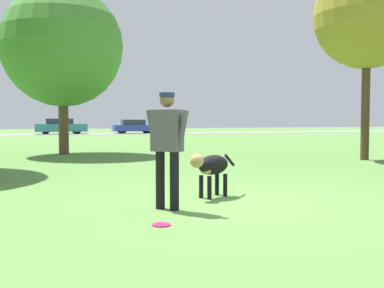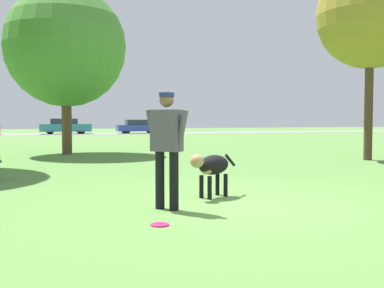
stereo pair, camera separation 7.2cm
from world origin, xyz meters
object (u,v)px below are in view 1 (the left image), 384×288
object	(u,v)px
tree_mid_center	(62,47)
parked_car_teal	(61,126)
frisbee	(161,225)
parked_car_blue	(134,127)
tree_near_right	(367,16)
person	(167,141)
dog	(211,166)

from	to	relation	value
tree_mid_center	parked_car_teal	size ratio (longest dim) A/B	1.37
parked_car_teal	frisbee	bearing A→B (deg)	-92.08
tree_mid_center	parked_car_blue	size ratio (longest dim) A/B	1.52
tree_near_right	parked_car_blue	world-z (taller)	tree_near_right
person	parked_car_blue	bearing A→B (deg)	126.09
person	tree_mid_center	world-z (taller)	tree_mid_center
dog	tree_near_right	distance (m)	9.51
tree_mid_center	parked_car_teal	world-z (taller)	tree_mid_center
dog	parked_car_blue	xyz separation A→B (m)	(6.20, 34.82, 0.12)
dog	tree_mid_center	xyz separation A→B (m)	(-1.67, 10.34, 3.41)
parked_car_teal	parked_car_blue	world-z (taller)	parked_car_teal
parked_car_teal	tree_near_right	bearing A→B (deg)	-76.55
tree_mid_center	dog	bearing A→B (deg)	-80.82
person	parked_car_blue	distance (m)	36.23
person	parked_car_blue	world-z (taller)	person
tree_mid_center	parked_car_teal	distance (m)	24.78
person	parked_car_teal	bearing A→B (deg)	136.64
tree_near_right	parked_car_blue	bearing A→B (deg)	91.86
person	tree_mid_center	size ratio (longest dim) A/B	0.27
tree_mid_center	parked_car_blue	xyz separation A→B (m)	(7.87, 24.47, -3.29)
dog	tree_near_right	world-z (taller)	tree_near_right
person	tree_mid_center	xyz separation A→B (m)	(-0.72, 11.04, 2.94)
person	frisbee	size ratio (longest dim) A/B	7.23
frisbee	parked_car_teal	world-z (taller)	parked_car_teal
dog	parked_car_teal	bearing A→B (deg)	-116.97
person	parked_car_blue	size ratio (longest dim) A/B	0.41
dog	person	bearing A→B (deg)	8.75
person	frisbee	distance (m)	1.37
frisbee	parked_car_teal	size ratio (longest dim) A/B	0.05
parked_car_blue	tree_mid_center	bearing A→B (deg)	-107.40
parked_car_teal	parked_car_blue	size ratio (longest dim) A/B	1.11
person	parked_car_teal	size ratio (longest dim) A/B	0.37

